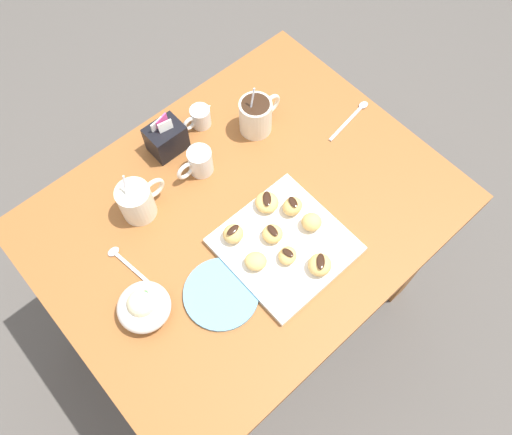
{
  "coord_description": "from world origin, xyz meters",
  "views": [
    {
      "loc": [
        -0.35,
        -0.44,
        1.78
      ],
      "look_at": [
        0.0,
        -0.04,
        0.73
      ],
      "focal_mm": 35.35,
      "sensor_mm": 36.0,
      "label": 1
    }
  ],
  "objects_px": {
    "dining_table": "(245,235)",
    "saucer_sky_left": "(221,294)",
    "coffee_mug_cream_left": "(137,201)",
    "beignet_7": "(312,222)",
    "ice_cream_bowl": "(144,306)",
    "cream_pitcher_white": "(198,162)",
    "beignet_0": "(288,256)",
    "beignet_4": "(256,261)",
    "sugar_caddy": "(166,138)",
    "beignet_3": "(233,234)",
    "pastry_plate_square": "(285,245)",
    "beignet_1": "(292,206)",
    "coffee_mug_cream_right": "(256,115)",
    "beignet_5": "(320,265)",
    "chocolate_sauce_pitcher": "(200,116)",
    "beignet_2": "(267,202)",
    "beignet_6": "(273,233)"
  },
  "relations": [
    {
      "from": "dining_table",
      "to": "saucer_sky_left",
      "type": "xyz_separation_m",
      "value": [
        -0.17,
        -0.12,
        0.14
      ]
    },
    {
      "from": "coffee_mug_cream_left",
      "to": "beignet_7",
      "type": "bearing_deg",
      "value": -48.55
    },
    {
      "from": "ice_cream_bowl",
      "to": "cream_pitcher_white",
      "type": "bearing_deg",
      "value": 33.18
    },
    {
      "from": "saucer_sky_left",
      "to": "beignet_0",
      "type": "relative_size",
      "value": 3.69
    },
    {
      "from": "saucer_sky_left",
      "to": "beignet_4",
      "type": "relative_size",
      "value": 3.34
    },
    {
      "from": "sugar_caddy",
      "to": "beignet_3",
      "type": "bearing_deg",
      "value": -98.29
    },
    {
      "from": "pastry_plate_square",
      "to": "beignet_1",
      "type": "bearing_deg",
      "value": 35.83
    },
    {
      "from": "coffee_mug_cream_right",
      "to": "beignet_5",
      "type": "relative_size",
      "value": 2.72
    },
    {
      "from": "ice_cream_bowl",
      "to": "saucer_sky_left",
      "type": "relative_size",
      "value": 0.69
    },
    {
      "from": "beignet_4",
      "to": "coffee_mug_cream_right",
      "type": "bearing_deg",
      "value": 47.97
    },
    {
      "from": "pastry_plate_square",
      "to": "beignet_5",
      "type": "xyz_separation_m",
      "value": [
        0.02,
        -0.09,
        0.03
      ]
    },
    {
      "from": "dining_table",
      "to": "ice_cream_bowl",
      "type": "bearing_deg",
      "value": -172.13
    },
    {
      "from": "coffee_mug_cream_right",
      "to": "beignet_3",
      "type": "distance_m",
      "value": 0.33
    },
    {
      "from": "coffee_mug_cream_right",
      "to": "beignet_7",
      "type": "height_order",
      "value": "coffee_mug_cream_right"
    },
    {
      "from": "pastry_plate_square",
      "to": "chocolate_sauce_pitcher",
      "type": "bearing_deg",
      "value": 79.11
    },
    {
      "from": "beignet_2",
      "to": "beignet_6",
      "type": "distance_m",
      "value": 0.08
    },
    {
      "from": "sugar_caddy",
      "to": "beignet_4",
      "type": "distance_m",
      "value": 0.39
    },
    {
      "from": "pastry_plate_square",
      "to": "beignet_2",
      "type": "xyz_separation_m",
      "value": [
        0.04,
        0.1,
        0.02
      ]
    },
    {
      "from": "ice_cream_bowl",
      "to": "beignet_4",
      "type": "distance_m",
      "value": 0.26
    },
    {
      "from": "coffee_mug_cream_left",
      "to": "beignet_1",
      "type": "distance_m",
      "value": 0.36
    },
    {
      "from": "sugar_caddy",
      "to": "chocolate_sauce_pitcher",
      "type": "relative_size",
      "value": 1.15
    },
    {
      "from": "chocolate_sauce_pitcher",
      "to": "beignet_3",
      "type": "distance_m",
      "value": 0.35
    },
    {
      "from": "dining_table",
      "to": "beignet_6",
      "type": "distance_m",
      "value": 0.2
    },
    {
      "from": "chocolate_sauce_pitcher",
      "to": "beignet_2",
      "type": "distance_m",
      "value": 0.3
    },
    {
      "from": "beignet_3",
      "to": "beignet_7",
      "type": "bearing_deg",
      "value": -32.41
    },
    {
      "from": "chocolate_sauce_pitcher",
      "to": "beignet_6",
      "type": "distance_m",
      "value": 0.38
    },
    {
      "from": "beignet_1",
      "to": "beignet_2",
      "type": "bearing_deg",
      "value": 126.83
    },
    {
      "from": "pastry_plate_square",
      "to": "chocolate_sauce_pitcher",
      "type": "height_order",
      "value": "chocolate_sauce_pitcher"
    },
    {
      "from": "beignet_5",
      "to": "beignet_7",
      "type": "xyz_separation_m",
      "value": [
        0.06,
        0.09,
        0.0
      ]
    },
    {
      "from": "beignet_0",
      "to": "beignet_1",
      "type": "distance_m",
      "value": 0.12
    },
    {
      "from": "cream_pitcher_white",
      "to": "beignet_5",
      "type": "height_order",
      "value": "cream_pitcher_white"
    },
    {
      "from": "saucer_sky_left",
      "to": "cream_pitcher_white",
      "type": "bearing_deg",
      "value": 59.52
    },
    {
      "from": "pastry_plate_square",
      "to": "beignet_0",
      "type": "height_order",
      "value": "beignet_0"
    },
    {
      "from": "dining_table",
      "to": "beignet_5",
      "type": "relative_size",
      "value": 17.64
    },
    {
      "from": "beignet_1",
      "to": "beignet_7",
      "type": "height_order",
      "value": "beignet_7"
    },
    {
      "from": "pastry_plate_square",
      "to": "ice_cream_bowl",
      "type": "height_order",
      "value": "ice_cream_bowl"
    },
    {
      "from": "pastry_plate_square",
      "to": "saucer_sky_left",
      "type": "height_order",
      "value": "pastry_plate_square"
    },
    {
      "from": "beignet_2",
      "to": "beignet_5",
      "type": "height_order",
      "value": "beignet_5"
    },
    {
      "from": "ice_cream_bowl",
      "to": "beignet_0",
      "type": "xyz_separation_m",
      "value": [
        0.31,
        -0.12,
        -0.01
      ]
    },
    {
      "from": "coffee_mug_cream_right",
      "to": "beignet_7",
      "type": "xyz_separation_m",
      "value": [
        -0.1,
        -0.3,
        -0.02
      ]
    },
    {
      "from": "beignet_3",
      "to": "pastry_plate_square",
      "type": "bearing_deg",
      "value": -49.3
    },
    {
      "from": "dining_table",
      "to": "cream_pitcher_white",
      "type": "height_order",
      "value": "cream_pitcher_white"
    },
    {
      "from": "chocolate_sauce_pitcher",
      "to": "beignet_6",
      "type": "relative_size",
      "value": 1.93
    },
    {
      "from": "beignet_0",
      "to": "beignet_6",
      "type": "height_order",
      "value": "beignet_6"
    },
    {
      "from": "coffee_mug_cream_left",
      "to": "cream_pitcher_white",
      "type": "height_order",
      "value": "coffee_mug_cream_left"
    },
    {
      "from": "dining_table",
      "to": "ice_cream_bowl",
      "type": "distance_m",
      "value": 0.37
    },
    {
      "from": "chocolate_sauce_pitcher",
      "to": "beignet_5",
      "type": "bearing_deg",
      "value": -97.06
    },
    {
      "from": "cream_pitcher_white",
      "to": "beignet_2",
      "type": "distance_m",
      "value": 0.2
    },
    {
      "from": "beignet_3",
      "to": "beignet_6",
      "type": "height_order",
      "value": "beignet_3"
    },
    {
      "from": "beignet_7",
      "to": "beignet_3",
      "type": "bearing_deg",
      "value": 147.59
    }
  ]
}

